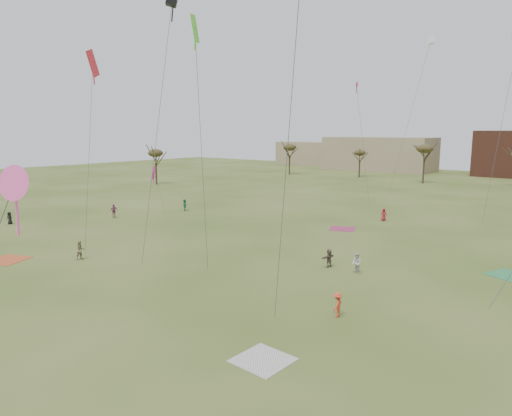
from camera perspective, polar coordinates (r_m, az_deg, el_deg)
The scene contains 17 objects.
ground at distance 32.14m, azimuth -13.92°, elevation -12.54°, with size 260.00×260.00×0.00m, color #3A4F18.
spectator_fore_b at distance 46.07m, azimuth -21.04°, elevation -4.95°, with size 0.87×0.68×1.80m, color #93875D.
spectator_fore_c at distance 41.29m, azimuth 9.07°, elevation -6.17°, with size 1.53×0.49×1.65m, color brown.
flyer_mid_a at distance 67.25m, azimuth -28.35°, elevation -1.11°, with size 0.78×0.51×1.60m, color black.
flyer_mid_b at distance 30.78m, azimuth 10.12°, elevation -11.78°, with size 1.05×0.61×1.63m, color #E1482A.
spectator_mid_d at distance 66.72m, azimuth -17.30°, elevation -0.34°, with size 1.11×0.46×1.89m, color #9A407C.
spectator_mid_e at distance 39.94m, azimuth 12.43°, elevation -6.72°, with size 0.86×0.67×1.77m, color silver.
flyer_far_a at distance 70.13m, azimuth -8.86°, elevation 0.40°, with size 1.63×0.52×1.76m, color #287A53.
flyer_far_b at distance 63.76m, azimuth 15.63°, elevation -0.80°, with size 0.82×0.53×1.67m, color maroon.
blanket_red at distance 48.98m, azimuth -28.65°, elevation -5.73°, with size 3.27×3.27×0.03m, color #CE5829.
blanket_cream at distance 25.45m, azimuth 0.87°, elevation -18.42°, with size 2.75×2.75×0.03m, color beige.
blanket_plum at distance 57.51m, azimuth 10.71°, elevation -2.57°, with size 3.01×3.01×0.03m, color #9F3159.
blanket_olive at distance 44.09m, azimuth 29.13°, elevation -7.38°, with size 3.09×3.09×0.03m, color #338C4F.
kites_aloft at distance 49.85m, azimuth 8.58°, elevation 18.72°, with size 54.72×75.21×26.58m.
tree_line at distance 100.59m, azimuth 23.57°, elevation 6.04°, with size 117.44×49.32×8.91m.
building_tan at distance 145.39m, azimuth 15.07°, elevation 6.54°, with size 32.00×14.00×10.00m, color #937F60.
building_tan_west at distance 165.84m, azimuth 6.50°, elevation 6.79°, with size 20.00×12.00×8.00m, color #937F60.
Camera 1 is at (24.02, -17.70, 11.97)m, focal length 32.11 mm.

